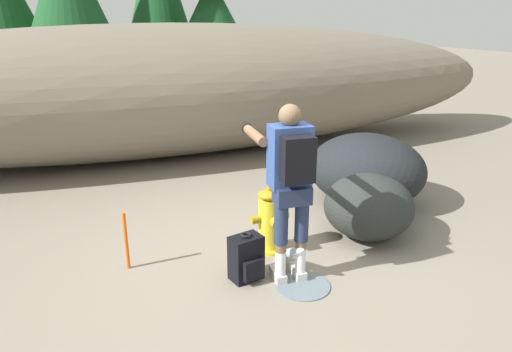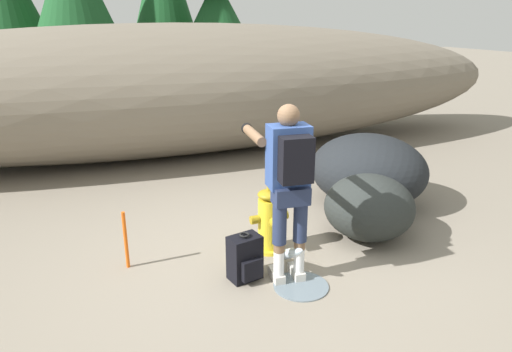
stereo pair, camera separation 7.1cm
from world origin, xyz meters
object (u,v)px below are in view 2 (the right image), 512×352
at_px(utility_worker, 288,173).
at_px(boulder_mid, 368,170).
at_px(spare_backpack, 245,258).
at_px(survey_stake, 126,240).
at_px(fire_hydrant, 269,221).
at_px(boulder_large, 369,207).

relative_size(utility_worker, boulder_mid, 1.09).
bearing_deg(utility_worker, boulder_mid, -47.71).
bearing_deg(spare_backpack, boulder_mid, 106.65).
bearing_deg(boulder_mid, survey_stake, -169.77).
height_order(fire_hydrant, utility_worker, utility_worker).
bearing_deg(spare_backpack, survey_stake, -133.69).
distance_m(utility_worker, boulder_mid, 2.30).
xyz_separation_m(utility_worker, spare_backpack, (-0.38, 0.11, -0.85)).
xyz_separation_m(spare_backpack, boulder_mid, (2.17, 1.20, 0.25)).
bearing_deg(spare_backpack, utility_worker, 60.78).
relative_size(spare_backpack, survey_stake, 0.78).
bearing_deg(boulder_mid, utility_worker, -143.69).
height_order(utility_worker, spare_backpack, utility_worker).
height_order(boulder_large, boulder_mid, boulder_mid).
bearing_deg(survey_stake, spare_backpack, -31.33).
height_order(fire_hydrant, boulder_large, fire_hydrant).
distance_m(spare_backpack, boulder_large, 1.65).
height_order(spare_backpack, boulder_large, boulder_large).
height_order(spare_backpack, boulder_mid, boulder_mid).
distance_m(utility_worker, spare_backpack, 0.93).
distance_m(fire_hydrant, boulder_large, 1.17).
xyz_separation_m(utility_worker, boulder_mid, (1.79, 1.32, -0.59)).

